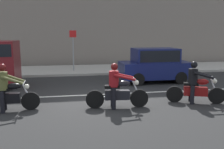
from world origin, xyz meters
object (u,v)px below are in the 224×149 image
object	(u,v)px
street_sign_post	(73,46)
motorcycle_with_rider_olive	(7,92)
motorcycle_with_rider_black_leather	(195,86)
motorcycle_with_rider_crimson	(117,90)
parked_hatchback_navy	(155,65)

from	to	relation	value
street_sign_post	motorcycle_with_rider_olive	bearing A→B (deg)	-107.17
motorcycle_with_rider_black_leather	street_sign_post	xyz separation A→B (m)	(-4.20, 8.29, 1.10)
motorcycle_with_rider_crimson	motorcycle_with_rider_black_leather	size ratio (longest dim) A/B	1.07
motorcycle_with_rider_olive	street_sign_post	size ratio (longest dim) A/B	0.79
parked_hatchback_navy	motorcycle_with_rider_crimson	bearing A→B (deg)	-124.43
parked_hatchback_navy	motorcycle_with_rider_olive	bearing A→B (deg)	-148.80
motorcycle_with_rider_crimson	motorcycle_with_rider_black_leather	bearing A→B (deg)	1.15
motorcycle_with_rider_black_leather	street_sign_post	world-z (taller)	street_sign_post
motorcycle_with_rider_crimson	motorcycle_with_rider_olive	world-z (taller)	motorcycle_with_rider_olive
motorcycle_with_rider_black_leather	street_sign_post	size ratio (longest dim) A/B	0.78
motorcycle_with_rider_olive	street_sign_post	world-z (taller)	street_sign_post
motorcycle_with_rider_olive	motorcycle_with_rider_crimson	bearing A→B (deg)	-4.06
parked_hatchback_navy	street_sign_post	world-z (taller)	street_sign_post
motorcycle_with_rider_crimson	street_sign_post	distance (m)	8.51
motorcycle_with_rider_olive	motorcycle_with_rider_black_leather	bearing A→B (deg)	-1.73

